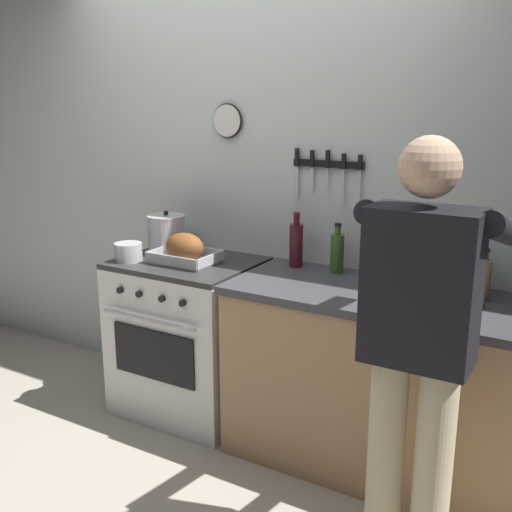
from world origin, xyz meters
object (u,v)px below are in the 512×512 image
bottle_vinegar (484,279)px  bottle_hot_sauce (467,283)px  roasting_pan (185,250)px  bottle_wine_red (296,244)px  cutting_board (435,304)px  stove (189,336)px  saucepan (128,252)px  bottle_soy_sauce (397,262)px  bottle_olive_oil (337,252)px  person_cook (419,335)px  stock_pot (167,234)px  bottle_dish_soap (473,271)px

bottle_vinegar → bottle_hot_sauce: size_ratio=1.37×
roasting_pan → bottle_wine_red: size_ratio=1.19×
cutting_board → stove: bearing=177.0°
saucepan → cutting_board: (1.67, 0.10, -0.04)m
bottle_vinegar → saucepan: bearing=-170.9°
bottle_soy_sauce → bottle_olive_oil: 0.31m
stove → roasting_pan: bearing=-62.0°
stove → bottle_wine_red: size_ratio=3.05×
bottle_wine_red → person_cook: bearing=-41.0°
bottle_vinegar → bottle_hot_sauce: 0.08m
saucepan → bottle_vinegar: bottle_vinegar is taller
bottle_olive_oil → stock_pot: bearing=-172.8°
stove → bottle_dish_soap: size_ratio=3.88×
bottle_hot_sauce → bottle_dish_soap: bottle_dish_soap is taller
person_cook → roasting_pan: (-1.44, 0.53, 0.02)m
saucepan → bottle_wine_red: (0.85, 0.37, 0.07)m
roasting_pan → bottle_olive_oil: 0.83m
bottle_wine_red → bottle_dish_soap: bearing=2.0°
person_cook → bottle_olive_oil: person_cook is taller
roasting_pan → bottle_vinegar: size_ratio=1.48×
bottle_vinegar → cutting_board: bearing=-129.3°
bottle_vinegar → bottle_soy_sauce: bearing=168.1°
stove → saucepan: (-0.27, -0.17, 0.50)m
stove → bottle_olive_oil: bottle_olive_oil is taller
roasting_pan → saucepan: roasting_pan is taller
stove → roasting_pan: 0.53m
stock_pot → bottle_vinegar: 1.75m
saucepan → bottle_hot_sauce: size_ratio=0.88×
bottle_dish_soap → roasting_pan: bearing=-169.3°
cutting_board → bottle_hot_sauce: 0.21m
stove → bottle_olive_oil: (0.82, 0.20, 0.56)m
bottle_olive_oil → bottle_vinegar: bearing=-6.3°
saucepan → bottle_soy_sauce: size_ratio=0.66×
stock_pot → bottle_soy_sauce: stock_pot is taller
saucepan → person_cook: bearing=-13.0°
bottle_dish_soap → bottle_wine_red: bearing=-178.0°
person_cook → bottle_vinegar: person_cook is taller
cutting_board → saucepan: bearing=-176.6°
person_cook → saucepan: size_ratio=10.86×
saucepan → bottle_hot_sauce: 1.78m
bottle_wine_red → bottle_soy_sauce: bottle_wine_red is taller
roasting_pan → bottle_wine_red: bottle_wine_red is taller
roasting_pan → stock_pot: stock_pot is taller
stove → bottle_soy_sauce: size_ratio=3.87×
stove → cutting_board: cutting_board is taller
roasting_pan → bottle_vinegar: (1.53, 0.16, 0.03)m
stock_pot → bottle_vinegar: (1.75, 0.05, -0.01)m
person_cook → saucepan: bearing=75.0°
bottle_wine_red → bottle_soy_sauce: 0.55m
roasting_pan → saucepan: bearing=-156.7°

